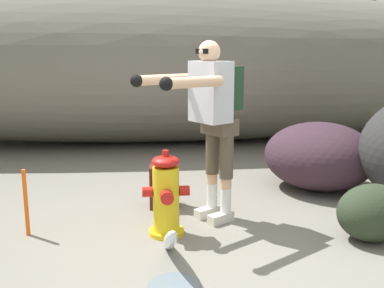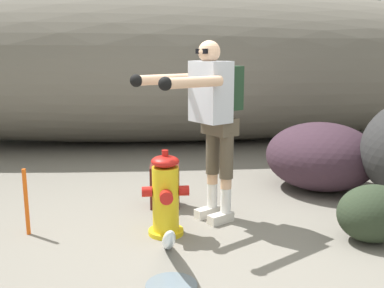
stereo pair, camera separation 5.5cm
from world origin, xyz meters
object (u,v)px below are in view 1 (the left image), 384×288
Objects in this scene: spare_backpack at (164,187)px; survey_stake at (26,203)px; fire_hydrant at (166,196)px; boulder_small at (373,213)px; boulder_large at (319,156)px; utility_worker at (212,109)px.

survey_stake is at bearing 117.91° from spare_backpack.
fire_hydrant is 1.22m from survey_stake.
boulder_large is at bearing 85.69° from boulder_small.
boulder_small is at bearing -10.24° from fire_hydrant.
spare_backpack is at bearing -166.44° from boulder_large.
utility_worker reaches higher than boulder_small.
boulder_large is (1.86, 1.16, 0.04)m from fire_hydrant.
spare_backpack is 0.74× the size of boulder_small.
utility_worker is 1.80m from boulder_large.
fire_hydrant is 1.63× the size of spare_backpack.
utility_worker is 3.60× the size of spare_backpack.
survey_stake is (-1.66, -0.16, -0.78)m from utility_worker.
fire_hydrant is at bearing -179.16° from spare_backpack.
fire_hydrant is at bearing 169.76° from boulder_small.
boulder_large is 2.02× the size of boulder_small.
fire_hydrant reaches higher than survey_stake.
boulder_small reaches higher than spare_backpack.
boulder_small is 1.06× the size of survey_stake.
fire_hydrant is 1.78m from boulder_small.
fire_hydrant is 2.19m from boulder_large.
utility_worker reaches higher than survey_stake.
utility_worker is 1.66m from boulder_small.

